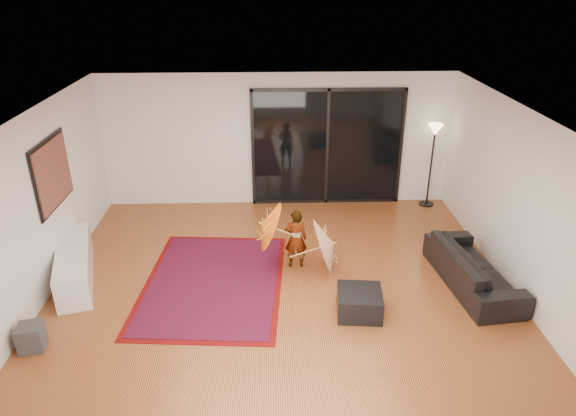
{
  "coord_description": "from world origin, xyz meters",
  "views": [
    {
      "loc": [
        -0.14,
        -6.42,
        4.45
      ],
      "look_at": [
        0.12,
        0.81,
        1.1
      ],
      "focal_mm": 32.0,
      "sensor_mm": 36.0,
      "label": 1
    }
  ],
  "objects_px": {
    "sofa": "(473,268)",
    "ottoman": "(359,302)",
    "child": "(296,239)",
    "media_console": "(75,264)"
  },
  "relations": [
    {
      "from": "sofa",
      "to": "ottoman",
      "type": "xyz_separation_m",
      "value": [
        -1.86,
        -0.67,
        -0.12
      ]
    },
    {
      "from": "sofa",
      "to": "child",
      "type": "xyz_separation_m",
      "value": [
        -2.71,
        0.65,
        0.21
      ]
    },
    {
      "from": "media_console",
      "to": "child",
      "type": "distance_m",
      "value": 3.51
    },
    {
      "from": "media_console",
      "to": "ottoman",
      "type": "height_order",
      "value": "media_console"
    },
    {
      "from": "ottoman",
      "to": "sofa",
      "type": "bearing_deg",
      "value": 19.76
    },
    {
      "from": "ottoman",
      "to": "child",
      "type": "distance_m",
      "value": 1.6
    },
    {
      "from": "media_console",
      "to": "sofa",
      "type": "distance_m",
      "value": 6.21
    },
    {
      "from": "sofa",
      "to": "child",
      "type": "bearing_deg",
      "value": 70.23
    },
    {
      "from": "sofa",
      "to": "ottoman",
      "type": "relative_size",
      "value": 3.27
    },
    {
      "from": "media_console",
      "to": "ottoman",
      "type": "relative_size",
      "value": 3.09
    }
  ]
}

